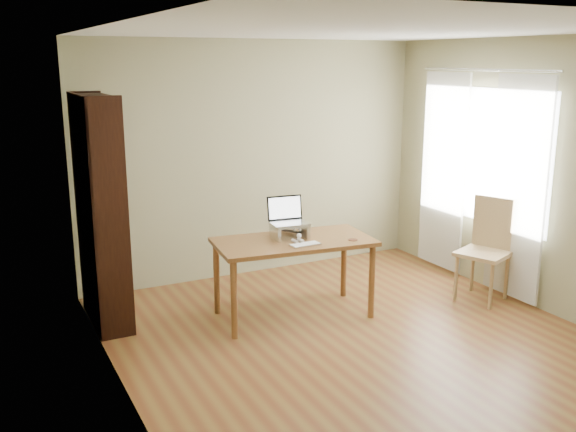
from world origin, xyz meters
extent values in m
cube|color=brown|center=(0.00, 0.00, -0.01)|extent=(4.00, 4.50, 0.02)
cube|color=silver|center=(0.00, 0.00, 2.61)|extent=(4.00, 4.50, 0.02)
cube|color=#908D61|center=(0.00, 2.26, 1.30)|extent=(4.00, 0.02, 2.60)
cube|color=#908D61|center=(-2.01, 0.00, 1.30)|extent=(0.02, 4.50, 2.60)
cube|color=#908D61|center=(2.01, 0.00, 1.30)|extent=(0.02, 4.50, 2.60)
cube|color=white|center=(1.98, 0.80, 1.40)|extent=(0.01, 1.80, 1.40)
cube|color=black|center=(-1.84, 1.12, 1.05)|extent=(0.30, 0.04, 2.10)
cube|color=black|center=(-1.84, 1.98, 1.05)|extent=(0.30, 0.04, 2.10)
cube|color=black|center=(-1.98, 1.55, 1.05)|extent=(0.02, 0.90, 2.10)
cube|color=black|center=(-1.84, 1.55, 0.03)|extent=(0.30, 0.84, 0.02)
cube|color=black|center=(-1.81, 1.55, 0.20)|extent=(0.20, 0.78, 0.28)
cube|color=black|center=(-1.84, 1.55, 0.37)|extent=(0.30, 0.84, 0.03)
cube|color=black|center=(-1.81, 1.55, 0.54)|extent=(0.20, 0.78, 0.28)
cube|color=black|center=(-1.84, 1.55, 0.71)|extent=(0.30, 0.84, 0.02)
cube|color=black|center=(-1.81, 1.55, 0.88)|extent=(0.20, 0.78, 0.28)
cube|color=black|center=(-1.84, 1.55, 1.05)|extent=(0.30, 0.84, 0.02)
cube|color=black|center=(-1.81, 1.55, 1.22)|extent=(0.20, 0.78, 0.28)
cube|color=black|center=(-1.84, 1.55, 1.39)|extent=(0.30, 0.84, 0.02)
cube|color=black|center=(-1.81, 1.55, 1.56)|extent=(0.20, 0.78, 0.28)
cube|color=black|center=(-1.84, 1.55, 1.73)|extent=(0.30, 0.84, 0.02)
cube|color=black|center=(-1.81, 1.55, 1.90)|extent=(0.20, 0.78, 0.28)
cube|color=black|center=(-1.84, 1.55, 2.07)|extent=(0.30, 0.84, 0.03)
cube|color=white|center=(1.92, 0.25, 1.15)|extent=(0.03, 0.70, 2.20)
cube|color=white|center=(1.92, 1.35, 1.15)|extent=(0.03, 0.70, 2.20)
cylinder|color=silver|center=(1.92, 0.80, 2.28)|extent=(0.03, 1.90, 0.03)
cube|color=brown|center=(-0.23, 0.88, 0.73)|extent=(1.53, 0.89, 0.04)
cylinder|color=brown|center=(-0.90, 1.18, 0.35)|extent=(0.06, 0.06, 0.71)
cylinder|color=brown|center=(0.44, 1.18, 0.35)|extent=(0.06, 0.06, 0.71)
cylinder|color=brown|center=(-0.90, 0.57, 0.35)|extent=(0.06, 0.06, 0.71)
cylinder|color=brown|center=(0.44, 0.57, 0.35)|extent=(0.06, 0.06, 0.71)
cube|color=silver|center=(-0.38, 0.96, 0.81)|extent=(0.03, 0.25, 0.12)
cube|color=silver|center=(-0.09, 0.96, 0.81)|extent=(0.03, 0.25, 0.12)
cube|color=silver|center=(-0.23, 0.96, 0.88)|extent=(0.32, 0.25, 0.01)
cube|color=silver|center=(-0.23, 0.96, 0.89)|extent=(0.37, 0.28, 0.02)
cube|color=black|center=(-0.23, 1.10, 1.01)|extent=(0.35, 0.09, 0.23)
cube|color=white|center=(-0.23, 1.09, 1.01)|extent=(0.32, 0.07, 0.20)
cube|color=silver|center=(-0.23, 0.66, 0.76)|extent=(0.28, 0.13, 0.02)
cube|color=white|center=(-0.23, 0.66, 0.77)|extent=(0.26, 0.11, 0.00)
cylinder|color=brown|center=(0.25, 0.62, 0.75)|extent=(0.09, 0.09, 0.01)
ellipsoid|color=#4B463B|center=(-0.24, 0.99, 0.81)|extent=(0.17, 0.38, 0.13)
ellipsoid|color=#4B463B|center=(-0.24, 1.10, 0.81)|extent=(0.15, 0.16, 0.12)
ellipsoid|color=#4B463B|center=(-0.24, 0.80, 0.83)|extent=(0.10, 0.10, 0.09)
ellipsoid|color=white|center=(-0.24, 0.84, 0.80)|extent=(0.09, 0.09, 0.08)
sphere|color=white|center=(-0.24, 0.76, 0.82)|extent=(0.04, 0.04, 0.04)
cone|color=#4B463B|center=(-0.27, 0.80, 0.88)|extent=(0.03, 0.04, 0.04)
cone|color=#4B463B|center=(-0.21, 0.80, 0.88)|extent=(0.03, 0.04, 0.04)
cylinder|color=white|center=(-0.27, 0.79, 0.76)|extent=(0.03, 0.09, 0.03)
cylinder|color=white|center=(-0.21, 0.79, 0.76)|extent=(0.03, 0.09, 0.03)
cylinder|color=#4B463B|center=(-0.15, 1.12, 0.77)|extent=(0.13, 0.20, 0.03)
cube|color=tan|center=(1.65, 0.38, 0.49)|extent=(0.59, 0.59, 0.04)
cylinder|color=tan|center=(1.47, 0.19, 0.24)|extent=(0.04, 0.04, 0.49)
cylinder|color=tan|center=(1.84, 0.19, 0.24)|extent=(0.04, 0.04, 0.49)
cylinder|color=tan|center=(1.47, 0.56, 0.24)|extent=(0.04, 0.04, 0.49)
cylinder|color=tan|center=(1.84, 0.56, 0.24)|extent=(0.04, 0.04, 0.49)
cube|color=tan|center=(1.86, 0.38, 0.76)|extent=(0.19, 0.41, 0.54)
camera|label=1|loc=(-2.88, -4.22, 2.39)|focal=40.00mm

